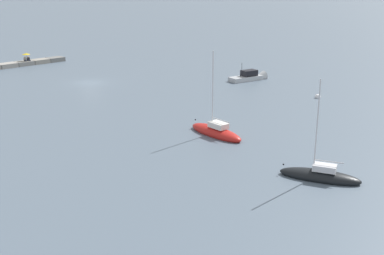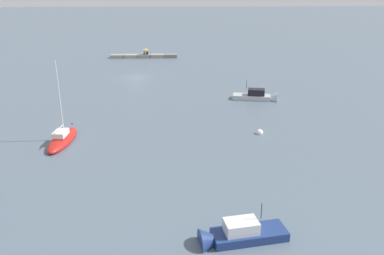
# 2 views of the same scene
# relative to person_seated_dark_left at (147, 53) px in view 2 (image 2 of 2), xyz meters

# --- Properties ---
(ground_plane) EXTENTS (500.00, 500.00, 0.00)m
(ground_plane) POSITION_rel_person_seated_dark_left_xyz_m (0.68, 18.30, -0.93)
(ground_plane) COLOR slate
(seawall_pier) EXTENTS (13.53, 1.95, 0.68)m
(seawall_pier) POSITION_rel_person_seated_dark_left_xyz_m (0.68, -0.19, -0.59)
(seawall_pier) COLOR slate
(seawall_pier) RESTS_ON ground_plane
(person_seated_dark_left) EXTENTS (0.45, 0.64, 0.73)m
(person_seated_dark_left) POSITION_rel_person_seated_dark_left_xyz_m (0.00, 0.00, 0.00)
(person_seated_dark_left) COLOR #1E2333
(person_seated_dark_left) RESTS_ON seawall_pier
(person_seated_grey_right) EXTENTS (0.45, 0.64, 0.73)m
(person_seated_grey_right) POSITION_rel_person_seated_dark_left_xyz_m (0.56, 0.01, 0.00)
(person_seated_grey_right) COLOR #1E2333
(person_seated_grey_right) RESTS_ON seawall_pier
(umbrella_open_yellow) EXTENTS (1.24, 1.24, 1.27)m
(umbrella_open_yellow) POSITION_rel_person_seated_dark_left_xyz_m (0.27, -0.13, 0.85)
(umbrella_open_yellow) COLOR black
(umbrella_open_yellow) RESTS_ON seawall_pier
(sailboat_red_near) EXTENTS (2.24, 6.28, 7.79)m
(sailboat_red_near) POSITION_rel_person_seated_dark_left_xyz_m (5.09, 45.20, -0.63)
(sailboat_red_near) COLOR red
(sailboat_red_near) RESTS_ON ground_plane
(motorboat_navy_near) EXTENTS (5.16, 2.29, 2.80)m
(motorboat_navy_near) POSITION_rel_person_seated_dark_left_xyz_m (-8.53, 60.41, -0.64)
(motorboat_navy_near) COLOR navy
(motorboat_navy_near) RESTS_ON ground_plane
(motorboat_grey_mid) EXTENTS (5.78, 2.83, 3.11)m
(motorboat_grey_mid) POSITION_rel_person_seated_dark_left_xyz_m (-16.09, 31.96, -0.60)
(motorboat_grey_mid) COLOR #ADB2B7
(motorboat_grey_mid) RESTS_ON ground_plane
(mooring_buoy_mid) EXTENTS (0.68, 0.68, 0.68)m
(mooring_buoy_mid) POSITION_rel_person_seated_dark_left_xyz_m (-13.55, 43.96, -0.81)
(mooring_buoy_mid) COLOR white
(mooring_buoy_mid) RESTS_ON ground_plane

